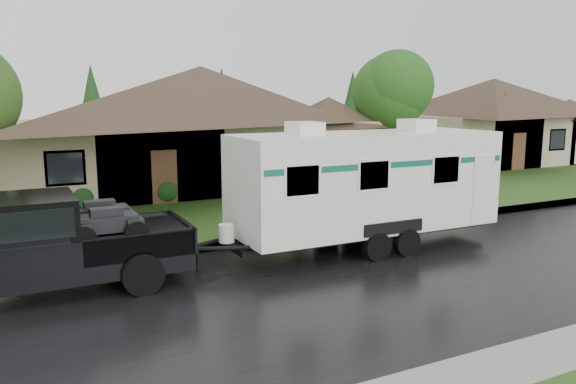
# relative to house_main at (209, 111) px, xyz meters

# --- Properties ---
(ground) EXTENTS (140.00, 140.00, 0.00)m
(ground) POSITION_rel_house_main_xyz_m (-2.29, -13.84, -3.59)
(ground) COLOR #2C5119
(ground) RESTS_ON ground
(road) EXTENTS (140.00, 8.00, 0.01)m
(road) POSITION_rel_house_main_xyz_m (-2.29, -15.84, -3.59)
(road) COLOR black
(road) RESTS_ON ground
(curb) EXTENTS (140.00, 0.50, 0.15)m
(curb) POSITION_rel_house_main_xyz_m (-2.29, -11.59, -3.52)
(curb) COLOR gray
(curb) RESTS_ON ground
(lawn) EXTENTS (140.00, 26.00, 0.15)m
(lawn) POSITION_rel_house_main_xyz_m (-2.29, 1.16, -3.52)
(lawn) COLOR #2C5119
(lawn) RESTS_ON ground
(house_main) EXTENTS (19.44, 10.80, 6.90)m
(house_main) POSITION_rel_house_main_xyz_m (0.00, 0.00, 0.00)
(house_main) COLOR gray
(house_main) RESTS_ON lawn
(house_neighbor) EXTENTS (15.12, 9.72, 6.45)m
(house_neighbor) POSITION_rel_house_main_xyz_m (19.97, 0.50, -0.27)
(house_neighbor) COLOR tan
(house_neighbor) RESTS_ON lawn
(tree_right_green) EXTENTS (3.75, 3.75, 6.21)m
(tree_right_green) POSITION_rel_house_main_xyz_m (7.77, -4.22, 0.86)
(tree_right_green) COLOR #382B1E
(tree_right_green) RESTS_ON lawn
(shrub_row) EXTENTS (13.60, 1.00, 1.00)m
(shrub_row) POSITION_rel_house_main_xyz_m (-0.29, -4.54, -2.94)
(shrub_row) COLOR #143814
(shrub_row) RESTS_ON lawn
(pickup_truck) EXTENTS (6.60, 2.51, 2.20)m
(pickup_truck) POSITION_rel_house_main_xyz_m (-8.75, -13.33, -2.41)
(pickup_truck) COLOR black
(pickup_truck) RESTS_ON ground
(travel_trailer) EXTENTS (8.14, 2.86, 3.65)m
(travel_trailer) POSITION_rel_house_main_xyz_m (0.07, -13.33, -1.65)
(travel_trailer) COLOR white
(travel_trailer) RESTS_ON ground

